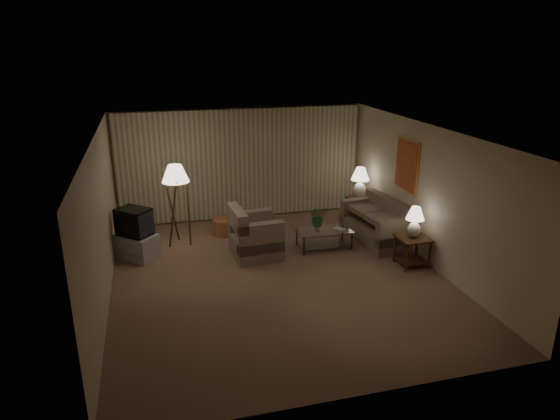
# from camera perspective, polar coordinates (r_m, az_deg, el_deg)

# --- Properties ---
(ground) EXTENTS (7.00, 7.00, 0.00)m
(ground) POSITION_cam_1_polar(r_m,az_deg,el_deg) (9.46, -0.30, -7.50)
(ground) COLOR #88664B
(ground) RESTS_ON ground
(room_shell) EXTENTS (6.04, 7.02, 2.72)m
(room_shell) POSITION_cam_1_polar(r_m,az_deg,el_deg) (10.24, -2.32, 5.00)
(room_shell) COLOR beige
(room_shell) RESTS_ON ground
(sofa) EXTENTS (1.88, 1.23, 0.75)m
(sofa) POSITION_cam_1_polar(r_m,az_deg,el_deg) (11.08, 10.83, -1.68)
(sofa) COLOR gray
(sofa) RESTS_ON ground
(armchair) EXTENTS (1.10, 1.06, 0.83)m
(armchair) POSITION_cam_1_polar(r_m,az_deg,el_deg) (10.16, -2.82, -3.05)
(armchair) COLOR gray
(armchair) RESTS_ON ground
(side_table_near) EXTENTS (0.59, 0.59, 0.60)m
(side_table_near) POSITION_cam_1_polar(r_m,az_deg,el_deg) (10.03, 14.90, -3.97)
(side_table_near) COLOR #341D0E
(side_table_near) RESTS_ON ground
(side_table_far) EXTENTS (0.53, 0.45, 0.60)m
(side_table_far) POSITION_cam_1_polar(r_m,az_deg,el_deg) (12.20, 8.99, 0.51)
(side_table_far) COLOR #341D0E
(side_table_far) RESTS_ON ground
(table_lamp_near) EXTENTS (0.36, 0.36, 0.61)m
(table_lamp_near) POSITION_cam_1_polar(r_m,az_deg,el_deg) (9.84, 15.16, -1.04)
(table_lamp_near) COLOR white
(table_lamp_near) RESTS_ON side_table_near
(table_lamp_far) EXTENTS (0.44, 0.44, 0.75)m
(table_lamp_far) POSITION_cam_1_polar(r_m,az_deg,el_deg) (12.02, 9.14, 3.40)
(table_lamp_far) COLOR white
(table_lamp_far) RESTS_ON side_table_far
(coffee_table) EXTENTS (1.19, 0.65, 0.41)m
(coffee_table) POSITION_cam_1_polar(r_m,az_deg,el_deg) (10.58, 5.07, -2.96)
(coffee_table) COLOR silver
(coffee_table) RESTS_ON ground
(tv_cabinet) EXTENTS (1.36, 1.36, 0.50)m
(tv_cabinet) POSITION_cam_1_polar(r_m,az_deg,el_deg) (10.51, -16.09, -3.99)
(tv_cabinet) COLOR #B5B4B7
(tv_cabinet) RESTS_ON ground
(crt_tv) EXTENTS (1.10, 1.10, 0.55)m
(crt_tv) POSITION_cam_1_polar(r_m,az_deg,el_deg) (10.33, -16.35, -1.30)
(crt_tv) COLOR black
(crt_tv) RESTS_ON tv_cabinet
(floor_lamp) EXTENTS (0.57, 0.57, 1.76)m
(floor_lamp) POSITION_cam_1_polar(r_m,az_deg,el_deg) (10.76, -11.66, 0.72)
(floor_lamp) COLOR #341D0E
(floor_lamp) RESTS_ON ground
(ottoman) EXTENTS (0.59, 0.59, 0.36)m
(ottoman) POSITION_cam_1_polar(r_m,az_deg,el_deg) (11.40, -6.29, -1.89)
(ottoman) COLOR #A46237
(ottoman) RESTS_ON ground
(vase) EXTENTS (0.18, 0.18, 0.15)m
(vase) POSITION_cam_1_polar(r_m,az_deg,el_deg) (10.46, 4.33, -1.97)
(vase) COLOR white
(vase) RESTS_ON coffee_table
(flowers) EXTENTS (0.44, 0.40, 0.44)m
(flowers) POSITION_cam_1_polar(r_m,az_deg,el_deg) (10.36, 4.37, -0.46)
(flowers) COLOR #376D30
(flowers) RESTS_ON vase
(book) EXTENTS (0.26, 0.28, 0.02)m
(book) POSITION_cam_1_polar(r_m,az_deg,el_deg) (10.53, 6.56, -2.29)
(book) COLOR olive
(book) RESTS_ON coffee_table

